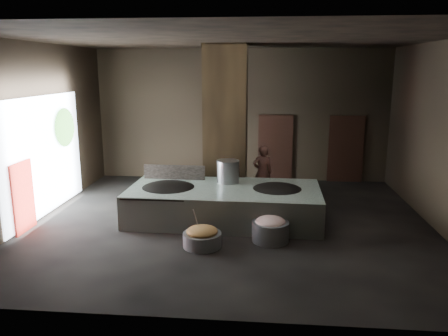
# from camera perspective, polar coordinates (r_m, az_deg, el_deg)

# --- Properties ---
(floor) EXTENTS (10.00, 9.00, 0.10)m
(floor) POSITION_cam_1_polar(r_m,az_deg,el_deg) (11.29, 0.91, -7.25)
(floor) COLOR black
(floor) RESTS_ON ground
(ceiling) EXTENTS (10.00, 9.00, 0.10)m
(ceiling) POSITION_cam_1_polar(r_m,az_deg,el_deg) (10.63, 1.00, 16.73)
(ceiling) COLOR black
(ceiling) RESTS_ON back_wall
(back_wall) EXTENTS (10.00, 0.10, 4.50)m
(back_wall) POSITION_cam_1_polar(r_m,az_deg,el_deg) (15.23, 2.26, 6.89)
(back_wall) COLOR black
(back_wall) RESTS_ON ground
(front_wall) EXTENTS (10.00, 0.10, 4.50)m
(front_wall) POSITION_cam_1_polar(r_m,az_deg,el_deg) (6.28, -2.18, -1.74)
(front_wall) COLOR black
(front_wall) RESTS_ON ground
(left_wall) EXTENTS (0.10, 9.00, 4.50)m
(left_wall) POSITION_cam_1_polar(r_m,az_deg,el_deg) (12.19, -23.53, 4.33)
(left_wall) COLOR black
(left_wall) RESTS_ON ground
(right_wall) EXTENTS (0.10, 9.00, 4.50)m
(right_wall) POSITION_cam_1_polar(r_m,az_deg,el_deg) (11.51, 26.96, 3.56)
(right_wall) COLOR black
(right_wall) RESTS_ON ground
(pillar) EXTENTS (1.20, 1.20, 4.50)m
(pillar) POSITION_cam_1_polar(r_m,az_deg,el_deg) (12.62, 0.25, 5.66)
(pillar) COLOR black
(pillar) RESTS_ON ground
(hearth_platform) EXTENTS (4.93, 2.46, 0.85)m
(hearth_platform) POSITION_cam_1_polar(r_m,az_deg,el_deg) (11.32, 0.03, -4.65)
(hearth_platform) COLOR #A1B3A2
(hearth_platform) RESTS_ON ground
(platform_cap) EXTENTS (4.77, 2.29, 0.03)m
(platform_cap) POSITION_cam_1_polar(r_m,az_deg,el_deg) (11.21, 0.03, -2.75)
(platform_cap) COLOR black
(platform_cap) RESTS_ON hearth_platform
(wok_left) EXTENTS (1.54, 1.54, 0.42)m
(wok_left) POSITION_cam_1_polar(r_m,az_deg,el_deg) (11.40, -7.27, -2.93)
(wok_left) COLOR black
(wok_left) RESTS_ON hearth_platform
(wok_left_rim) EXTENTS (1.57, 1.57, 0.05)m
(wok_left_rim) POSITION_cam_1_polar(r_m,az_deg,el_deg) (11.38, -7.28, -2.59)
(wok_left_rim) COLOR black
(wok_left_rim) RESTS_ON hearth_platform
(wok_right) EXTENTS (1.43, 1.43, 0.40)m
(wok_right) POSITION_cam_1_polar(r_m,az_deg,el_deg) (11.24, 6.94, -3.15)
(wok_right) COLOR black
(wok_right) RESTS_ON hearth_platform
(wok_right_rim) EXTENTS (1.46, 1.46, 0.05)m
(wok_right_rim) POSITION_cam_1_polar(r_m,az_deg,el_deg) (11.22, 6.95, -2.81)
(wok_right_rim) COLOR black
(wok_right_rim) RESTS_ON hearth_platform
(stock_pot) EXTENTS (0.59, 0.59, 0.64)m
(stock_pot) POSITION_cam_1_polar(r_m,az_deg,el_deg) (11.66, 0.52, -0.54)
(stock_pot) COLOR #93969A
(stock_pot) RESTS_ON hearth_platform
(splash_guard) EXTENTS (1.70, 0.11, 0.42)m
(splash_guard) POSITION_cam_1_polar(r_m,az_deg,el_deg) (12.09, -6.50, -0.63)
(splash_guard) COLOR black
(splash_guard) RESTS_ON hearth_platform
(cook) EXTENTS (0.65, 0.48, 1.61)m
(cook) POSITION_cam_1_polar(r_m,az_deg,el_deg) (13.09, 5.04, -0.56)
(cook) COLOR brown
(cook) RESTS_ON ground
(veg_basin) EXTENTS (0.99, 0.99, 0.31)m
(veg_basin) POSITION_cam_1_polar(r_m,az_deg,el_deg) (9.74, -2.87, -9.31)
(veg_basin) COLOR gray
(veg_basin) RESTS_ON ground
(veg_fill) EXTENTS (0.70, 0.70, 0.21)m
(veg_fill) POSITION_cam_1_polar(r_m,az_deg,el_deg) (9.67, -2.88, -8.25)
(veg_fill) COLOR #9B9D4C
(veg_fill) RESTS_ON veg_basin
(ladle) EXTENTS (0.11, 0.33, 0.60)m
(ladle) POSITION_cam_1_polar(r_m,az_deg,el_deg) (9.76, -3.65, -6.81)
(ladle) COLOR #93969A
(ladle) RESTS_ON veg_basin
(meat_basin) EXTENTS (0.89, 0.89, 0.46)m
(meat_basin) POSITION_cam_1_polar(r_m,az_deg,el_deg) (10.04, 6.07, -8.23)
(meat_basin) COLOR gray
(meat_basin) RESTS_ON ground
(meat_fill) EXTENTS (0.69, 0.69, 0.26)m
(meat_fill) POSITION_cam_1_polar(r_m,az_deg,el_deg) (9.97, 6.10, -7.05)
(meat_fill) COLOR tan
(meat_fill) RESTS_ON meat_basin
(doorway_near) EXTENTS (1.18, 0.08, 2.38)m
(doorway_near) POSITION_cam_1_polar(r_m,az_deg,el_deg) (15.28, 6.70, 2.47)
(doorway_near) COLOR black
(doorway_near) RESTS_ON ground
(doorway_near_glow) EXTENTS (0.79, 0.04, 1.86)m
(doorway_near_glow) POSITION_cam_1_polar(r_m,az_deg,el_deg) (15.34, 7.29, 2.31)
(doorway_near_glow) COLOR #8C6647
(doorway_near_glow) RESTS_ON ground
(doorway_far) EXTENTS (1.18, 0.08, 2.38)m
(doorway_far) POSITION_cam_1_polar(r_m,az_deg,el_deg) (15.53, 15.60, 2.25)
(doorway_far) COLOR black
(doorway_far) RESTS_ON ground
(doorway_far_glow) EXTENTS (0.78, 0.04, 1.85)m
(doorway_far_glow) POSITION_cam_1_polar(r_m,az_deg,el_deg) (15.65, 16.00, 2.11)
(doorway_far_glow) COLOR #8C6647
(doorway_far_glow) RESTS_ON ground
(left_opening) EXTENTS (0.04, 4.20, 3.10)m
(left_opening) POSITION_cam_1_polar(r_m,az_deg,el_deg) (12.41, -22.42, 1.52)
(left_opening) COLOR white
(left_opening) RESTS_ON ground
(pavilion_sliver) EXTENTS (0.05, 0.90, 1.70)m
(pavilion_sliver) POSITION_cam_1_polar(r_m,az_deg,el_deg) (11.44, -24.76, -3.47)
(pavilion_sliver) COLOR maroon
(pavilion_sliver) RESTS_ON ground
(tree_silhouette) EXTENTS (0.28, 1.10, 1.10)m
(tree_silhouette) POSITION_cam_1_polar(r_m,az_deg,el_deg) (13.25, -20.08, 5.00)
(tree_silhouette) COLOR #194714
(tree_silhouette) RESTS_ON left_opening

